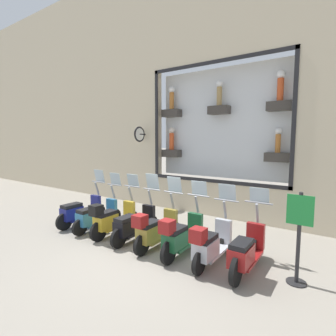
% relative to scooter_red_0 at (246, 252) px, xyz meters
% --- Properties ---
extents(ground_plane, '(120.00, 120.00, 0.00)m').
position_rel_scooter_red_0_xyz_m(ground_plane, '(-0.19, 2.18, -0.45)').
color(ground_plane, gray).
extents(building_facade, '(1.22, 36.00, 9.40)m').
position_rel_scooter_red_0_xyz_m(building_facade, '(3.42, 2.18, 4.33)').
color(building_facade, beige).
rests_on(building_facade, ground_plane).
extents(scooter_red_0, '(1.81, 0.61, 1.61)m').
position_rel_scooter_red_0_xyz_m(scooter_red_0, '(0.00, 0.00, 0.00)').
color(scooter_red_0, black).
rests_on(scooter_red_0, ground_plane).
extents(scooter_silver_1, '(1.79, 0.60, 1.62)m').
position_rel_scooter_red_0_xyz_m(scooter_silver_1, '(-0.07, 0.74, 0.01)').
color(scooter_silver_1, black).
rests_on(scooter_silver_1, ground_plane).
extents(scooter_green_2, '(1.80, 0.60, 1.63)m').
position_rel_scooter_red_0_xyz_m(scooter_green_2, '(-0.06, 1.49, 0.03)').
color(scooter_green_2, black).
rests_on(scooter_green_2, ground_plane).
extents(scooter_olive_3, '(1.80, 0.61, 1.67)m').
position_rel_scooter_red_0_xyz_m(scooter_olive_3, '(-0.07, 2.23, 0.03)').
color(scooter_olive_3, black).
rests_on(scooter_olive_3, ground_plane).
extents(scooter_black_4, '(1.80, 0.60, 1.70)m').
position_rel_scooter_red_0_xyz_m(scooter_black_4, '(-0.00, 2.97, -0.01)').
color(scooter_black_4, black).
rests_on(scooter_black_4, ground_plane).
extents(scooter_yellow_5, '(1.80, 0.60, 1.63)m').
position_rel_scooter_red_0_xyz_m(scooter_yellow_5, '(-0.06, 3.71, 0.03)').
color(scooter_yellow_5, black).
rests_on(scooter_yellow_5, ground_plane).
extents(scooter_teal_6, '(1.79, 0.61, 1.62)m').
position_rel_scooter_red_0_xyz_m(scooter_teal_6, '(-0.01, 4.46, -0.03)').
color(scooter_teal_6, black).
rests_on(scooter_teal_6, ground_plane).
extents(scooter_navy_7, '(1.80, 0.61, 1.67)m').
position_rel_scooter_red_0_xyz_m(scooter_navy_7, '(-0.00, 5.20, -0.01)').
color(scooter_navy_7, black).
rests_on(scooter_navy_7, ground_plane).
extents(shop_sign_post, '(0.36, 0.45, 1.72)m').
position_rel_scooter_red_0_xyz_m(shop_sign_post, '(0.17, -0.90, 0.48)').
color(shop_sign_post, '#232326').
rests_on(shop_sign_post, ground_plane).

